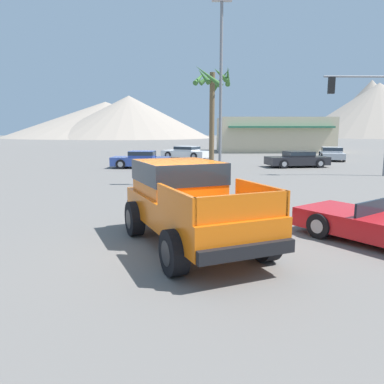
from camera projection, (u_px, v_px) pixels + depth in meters
The scene contains 11 objects.
ground_plane at pixel (182, 244), 9.04m from camera, with size 320.00×320.00×0.00m, color slate.
orange_pickup_truck at pixel (187, 198), 8.97m from camera, with size 3.65×5.36×1.95m.
parked_car_blue at pixel (141, 159), 26.63m from camera, with size 4.21×2.14×1.21m.
parked_car_white at pixel (186, 152), 34.93m from camera, with size 4.81×3.98×1.17m.
parked_car_dark at pixel (297, 159), 27.28m from camera, with size 4.59×2.41×1.15m.
parked_car_silver at pixel (332, 153), 33.43m from camera, with size 3.04×4.91×1.17m.
traffic_light_main at pixel (364, 104), 21.53m from camera, with size 4.01×0.38×5.94m.
street_lamp_post at pixel (221, 78), 17.14m from camera, with size 0.90×0.24×8.54m.
palm_tree_short at pixel (213, 92), 25.86m from camera, with size 2.81×2.95×7.02m.
storefront_building at pixel (273, 135), 46.31m from camera, with size 13.35×8.09×4.14m.
distant_mountain_range at pixel (241, 114), 128.05m from camera, with size 154.87×71.02×20.49m.
Camera 1 is at (0.07, -8.71, 2.73)m, focal length 35.00 mm.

